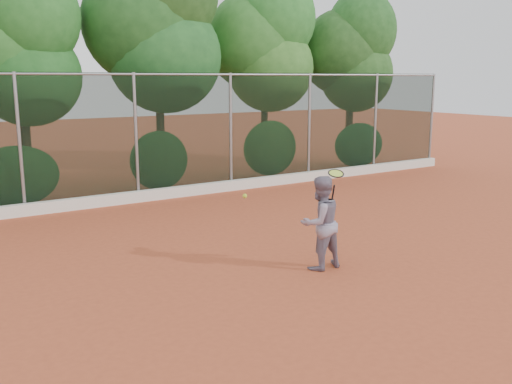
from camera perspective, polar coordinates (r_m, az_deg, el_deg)
ground at (r=10.25m, az=3.08°, el=-7.80°), size 80.00×80.00×0.00m
concrete_curb at (r=16.03m, az=-11.43°, el=-0.41°), size 24.00×0.20×0.30m
tennis_player at (r=10.16m, az=6.43°, el=-3.08°), size 0.83×0.65×1.68m
chainlink_fence at (r=15.95m, az=-11.92°, el=5.72°), size 24.09×0.09×3.50m
foliage_backdrop at (r=17.60m, az=-16.41°, el=14.32°), size 23.70×3.63×7.55m
tennis_racket at (r=10.17m, az=7.97°, el=1.63°), size 0.37×0.37×0.56m
tennis_ball_in_flight at (r=8.90m, az=-1.12°, el=-0.40°), size 0.07×0.07×0.07m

